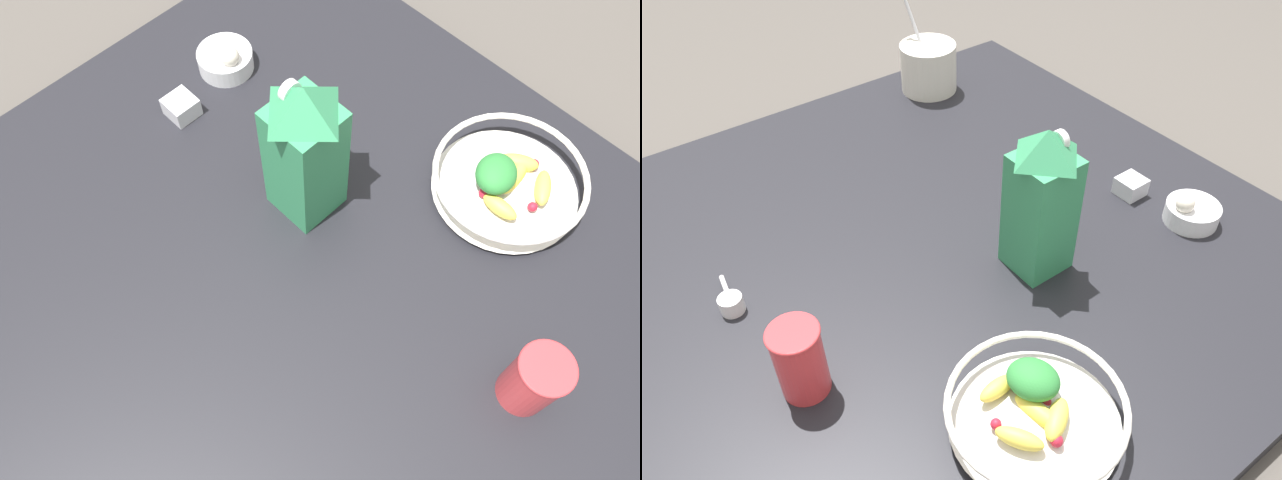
{
  "view_description": "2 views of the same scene",
  "coord_description": "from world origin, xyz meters",
  "views": [
    {
      "loc": [
        0.21,
        0.3,
        0.91
      ],
      "look_at": [
        -0.08,
        0.01,
        0.13
      ],
      "focal_mm": 35.0,
      "sensor_mm": 36.0,
      "label": 1
    },
    {
      "loc": [
        -0.69,
        0.48,
        0.8
      ],
      "look_at": [
        -0.08,
        0.02,
        0.11
      ],
      "focal_mm": 35.0,
      "sensor_mm": 36.0,
      "label": 2
    }
  ],
  "objects": [
    {
      "name": "measuring_scoop",
      "position": [
        0.07,
        0.37,
        0.05
      ],
      "size": [
        0.09,
        0.04,
        0.03
      ],
      "color": "white",
      "rests_on": "countertop"
    },
    {
      "name": "ground_plane",
      "position": [
        0.0,
        0.0,
        0.0
      ],
      "size": [
        6.0,
        6.0,
        0.0
      ],
      "primitive_type": "plane",
      "color": "#4C4742"
    },
    {
      "name": "countertop",
      "position": [
        0.0,
        0.0,
        0.02
      ],
      "size": [
        1.19,
        1.19,
        0.04
      ],
      "color": "black",
      "rests_on": "ground_plane"
    },
    {
      "name": "milk_carton",
      "position": [
        -0.14,
        -0.09,
        0.17
      ],
      "size": [
        0.09,
        0.09,
        0.27
      ],
      "color": "#338C59",
      "rests_on": "countertop"
    },
    {
      "name": "fruit_bowl",
      "position": [
        -0.38,
        0.12,
        0.07
      ],
      "size": [
        0.25,
        0.25,
        0.09
      ],
      "color": "silver",
      "rests_on": "countertop"
    },
    {
      "name": "garlic_bowl",
      "position": [
        -0.24,
        -0.4,
        0.06
      ],
      "size": [
        0.1,
        0.1,
        0.07
      ],
      "color": "white",
      "rests_on": "countertop"
    },
    {
      "name": "yogurt_tub",
      "position": [
        0.47,
        -0.3,
        0.1
      ],
      "size": [
        0.17,
        0.13,
        0.25
      ],
      "color": "silver",
      "rests_on": "countertop"
    },
    {
      "name": "drinking_cup",
      "position": [
        -0.14,
        0.34,
        0.1
      ],
      "size": [
        0.07,
        0.07,
        0.12
      ],
      "color": "#DB383D",
      "rests_on": "countertop"
    },
    {
      "name": "spice_jar",
      "position": [
        -0.11,
        -0.37,
        0.05
      ],
      "size": [
        0.05,
        0.05,
        0.04
      ],
      "color": "silver",
      "rests_on": "countertop"
    }
  ]
}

